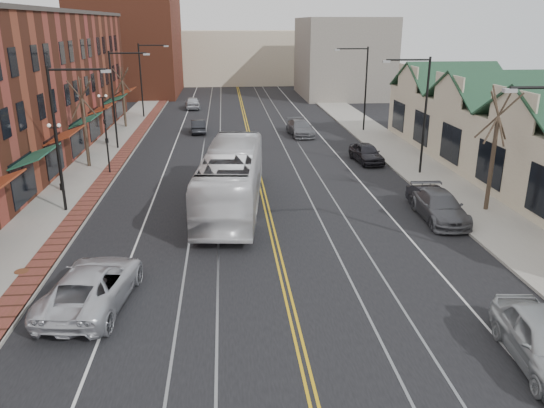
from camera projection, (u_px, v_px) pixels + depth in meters
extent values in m
plane|color=black|center=(307.00, 377.00, 16.23)|extent=(160.00, 160.00, 0.00)
cube|color=gray|center=(75.00, 190.00, 34.04)|extent=(4.00, 120.00, 0.15)
cube|color=gray|center=(437.00, 181.00, 36.06)|extent=(4.00, 120.00, 0.15)
cube|color=#C6B499|center=(526.00, 147.00, 35.85)|extent=(8.00, 36.00, 4.60)
cube|color=brown|center=(130.00, 46.00, 78.58)|extent=(14.00, 18.00, 14.00)
cube|color=#C6B499|center=(236.00, 57.00, 94.87)|extent=(22.00, 14.00, 9.00)
cube|color=slate|center=(342.00, 58.00, 76.96)|extent=(12.00, 16.00, 11.00)
cylinder|color=black|center=(57.00, 141.00, 28.99)|extent=(0.16, 0.16, 8.00)
cylinder|color=black|center=(77.00, 70.00, 27.89)|extent=(3.00, 0.12, 0.12)
cube|color=#999999|center=(106.00, 71.00, 28.05)|extent=(0.50, 0.25, 0.15)
cylinder|color=black|center=(113.00, 101.00, 44.07)|extent=(0.16, 0.16, 8.00)
cylinder|color=black|center=(128.00, 53.00, 42.97)|extent=(3.00, 0.12, 0.12)
cube|color=#999999|center=(147.00, 54.00, 43.13)|extent=(0.50, 0.25, 0.15)
cylinder|color=black|center=(141.00, 81.00, 59.15)|extent=(0.16, 0.16, 8.00)
cylinder|color=black|center=(152.00, 45.00, 58.04)|extent=(3.00, 0.12, 0.12)
cube|color=#999999|center=(166.00, 46.00, 58.20)|extent=(0.50, 0.25, 0.15)
cube|color=#999999|center=(510.00, 91.00, 20.06)|extent=(0.50, 0.25, 0.15)
cylinder|color=black|center=(425.00, 116.00, 36.59)|extent=(0.16, 0.16, 8.00)
cylinder|color=black|center=(408.00, 60.00, 35.23)|extent=(3.00, 0.12, 0.12)
cube|color=#999999|center=(386.00, 61.00, 35.13)|extent=(0.50, 0.25, 0.15)
cylinder|color=black|center=(366.00, 89.00, 51.66)|extent=(0.16, 0.16, 8.00)
cylinder|color=black|center=(353.00, 49.00, 50.30)|extent=(3.00, 0.12, 0.12)
cube|color=#999999|center=(337.00, 50.00, 50.21)|extent=(0.50, 0.25, 0.15)
cylinder|color=black|center=(62.00, 187.00, 33.89)|extent=(0.28, 0.28, 0.40)
cylinder|color=black|center=(58.00, 159.00, 33.30)|extent=(0.14, 0.14, 4.00)
cube|color=black|center=(54.00, 128.00, 32.65)|extent=(0.60, 0.06, 0.06)
sphere|color=white|center=(49.00, 125.00, 32.58)|extent=(0.24, 0.24, 0.24)
sphere|color=white|center=(59.00, 125.00, 32.63)|extent=(0.24, 0.24, 0.24)
cylinder|color=black|center=(107.00, 141.00, 47.08)|extent=(0.28, 0.28, 0.40)
cylinder|color=black|center=(105.00, 121.00, 46.49)|extent=(0.14, 0.14, 4.00)
cube|color=black|center=(102.00, 98.00, 45.85)|extent=(0.60, 0.06, 0.06)
sphere|color=white|center=(99.00, 96.00, 45.77)|extent=(0.24, 0.24, 0.24)
sphere|color=white|center=(106.00, 96.00, 45.82)|extent=(0.24, 0.24, 0.24)
cylinder|color=#382B21|center=(86.00, 133.00, 38.84)|extent=(0.24, 0.24, 4.90)
cylinder|color=#382B21|center=(82.00, 98.00, 38.01)|extent=(0.58, 1.37, 2.90)
cylinder|color=#382B21|center=(82.00, 98.00, 38.01)|extent=(1.60, 0.66, 2.78)
cylinder|color=#382B21|center=(82.00, 98.00, 38.01)|extent=(0.53, 1.23, 2.96)
cylinder|color=#382B21|center=(82.00, 98.00, 38.01)|extent=(1.69, 1.03, 2.64)
cylinder|color=#382B21|center=(82.00, 98.00, 38.01)|extent=(1.78, 1.29, 2.48)
cylinder|color=#382B21|center=(124.00, 104.00, 53.97)|extent=(0.24, 0.24, 4.55)
cylinder|color=#382B21|center=(122.00, 80.00, 53.20)|extent=(0.55, 1.28, 2.69)
cylinder|color=#382B21|center=(122.00, 80.00, 53.20)|extent=(1.49, 0.62, 2.58)
cylinder|color=#382B21|center=(122.00, 80.00, 53.20)|extent=(0.50, 1.15, 2.75)
cylinder|color=#382B21|center=(122.00, 80.00, 53.20)|extent=(1.57, 0.97, 2.45)
cylinder|color=#382B21|center=(122.00, 80.00, 53.20)|extent=(1.66, 1.20, 2.30)
cylinder|color=#382B21|center=(492.00, 165.00, 29.58)|extent=(0.24, 0.24, 5.25)
cylinder|color=#382B21|center=(498.00, 116.00, 28.69)|extent=(0.61, 1.46, 3.10)
cylinder|color=#382B21|center=(498.00, 116.00, 28.69)|extent=(1.70, 0.70, 2.97)
cylinder|color=#382B21|center=(498.00, 116.00, 28.69)|extent=(0.56, 1.31, 3.17)
cylinder|color=#382B21|center=(498.00, 116.00, 28.69)|extent=(1.80, 1.10, 2.82)
cylinder|color=#382B21|center=(498.00, 116.00, 28.69)|extent=(1.90, 1.37, 2.65)
cylinder|color=#592D19|center=(22.00, 271.00, 22.78)|extent=(0.60, 0.60, 0.02)
cylinder|color=black|center=(108.00, 150.00, 37.39)|extent=(0.12, 0.12, 3.20)
imported|color=black|center=(105.00, 126.00, 36.82)|extent=(0.18, 0.15, 0.90)
imported|color=white|center=(232.00, 179.00, 30.44)|extent=(4.35, 13.17, 3.60)
imported|color=silver|center=(92.00, 286.00, 20.13)|extent=(3.45, 6.18, 1.63)
imported|color=black|center=(430.00, 200.00, 30.33)|extent=(1.58, 4.11, 1.34)
imported|color=#59595F|center=(440.00, 206.00, 28.99)|extent=(2.32, 5.30, 1.52)
imported|color=black|center=(366.00, 153.00, 40.97)|extent=(2.18, 4.50, 1.48)
imported|color=black|center=(198.00, 126.00, 52.07)|extent=(1.68, 4.04, 1.30)
imported|color=slate|center=(300.00, 128.00, 50.74)|extent=(2.48, 5.25, 1.48)
imported|color=#B7B9BE|center=(192.00, 103.00, 66.59)|extent=(2.18, 4.63, 1.53)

